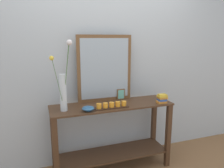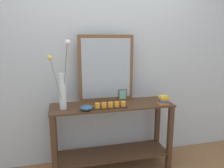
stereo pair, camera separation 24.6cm
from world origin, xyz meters
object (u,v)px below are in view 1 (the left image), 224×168
at_px(decorative_bowl, 88,108).
at_px(book_stack, 162,99).
at_px(candle_tray, 112,106).
at_px(mirror_leaning, 105,69).
at_px(picture_frame_small, 121,94).
at_px(console_table, 112,130).
at_px(tall_vase_left, 63,87).

xyz_separation_m(decorative_bowl, book_stack, (0.92, -0.00, 0.02)).
relative_size(candle_tray, book_stack, 3.07).
height_order(mirror_leaning, decorative_bowl, mirror_leaning).
height_order(decorative_bowl, book_stack, book_stack).
bearing_deg(picture_frame_small, candle_tray, -128.04).
height_order(console_table, mirror_leaning, mirror_leaning).
height_order(console_table, book_stack, book_stack).
relative_size(mirror_leaning, decorative_bowl, 5.93).
height_order(candle_tray, decorative_bowl, candle_tray).
relative_size(console_table, book_stack, 11.34).
distance_m(candle_tray, decorative_bowl, 0.27).
xyz_separation_m(candle_tray, book_stack, (0.64, -0.01, 0.02)).
xyz_separation_m(mirror_leaning, book_stack, (0.62, -0.32, -0.35)).
distance_m(console_table, book_stack, 0.72).
relative_size(candle_tray, picture_frame_small, 2.86).
bearing_deg(console_table, book_stack, -13.16).
xyz_separation_m(tall_vase_left, picture_frame_small, (0.74, 0.21, -0.20)).
xyz_separation_m(mirror_leaning, picture_frame_small, (0.21, -0.02, -0.34)).
bearing_deg(book_stack, candle_tray, 178.78).
height_order(candle_tray, book_stack, book_stack).
bearing_deg(decorative_bowl, candle_tray, 2.41).
relative_size(console_table, decorative_bowl, 10.57).
distance_m(mirror_leaning, candle_tray, 0.49).
height_order(tall_vase_left, picture_frame_small, tall_vase_left).
bearing_deg(mirror_leaning, candle_tray, -93.41).
height_order(tall_vase_left, decorative_bowl, tall_vase_left).
height_order(picture_frame_small, decorative_bowl, picture_frame_small).
distance_m(mirror_leaning, decorative_bowl, 0.58).
bearing_deg(decorative_bowl, book_stack, -0.14).
xyz_separation_m(picture_frame_small, decorative_bowl, (-0.50, -0.30, -0.04)).
bearing_deg(decorative_bowl, console_table, 23.11).
bearing_deg(mirror_leaning, console_table, -81.05).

